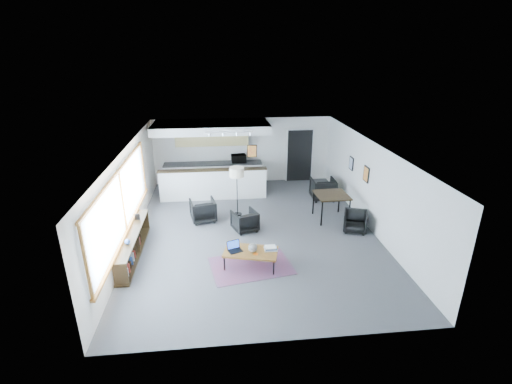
{
  "coord_description": "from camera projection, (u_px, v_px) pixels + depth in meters",
  "views": [
    {
      "loc": [
        -1.0,
        -9.87,
        5.13
      ],
      "look_at": [
        0.1,
        0.4,
        1.11
      ],
      "focal_mm": 26.0,
      "sensor_mm": 36.0,
      "label": 1
    }
  ],
  "objects": [
    {
      "name": "wall_art_lower",
      "position": [
        366.0,
        174.0,
        11.26
      ],
      "size": [
        0.03,
        0.38,
        0.48
      ],
      "color": "black",
      "rests_on": "room"
    },
    {
      "name": "room",
      "position": [
        254.0,
        191.0,
        10.63
      ],
      "size": [
        7.02,
        9.02,
        2.62
      ],
      "color": "#4B4B4E",
      "rests_on": "ground"
    },
    {
      "name": "console",
      "position": [
        133.0,
        245.0,
        9.69
      ],
      "size": [
        0.35,
        3.0,
        0.8
      ],
      "color": "black",
      "rests_on": "floor"
    },
    {
      "name": "book_stack",
      "position": [
        271.0,
        248.0,
        9.23
      ],
      "size": [
        0.32,
        0.26,
        0.1
      ],
      "rotation": [
        0.0,
        0.0,
        -0.01
      ],
      "color": "silver",
      "rests_on": "coffee_table"
    },
    {
      "name": "kilim_rug",
      "position": [
        251.0,
        266.0,
        9.34
      ],
      "size": [
        2.19,
        1.68,
        0.01
      ],
      "rotation": [
        0.0,
        0.0,
        0.18
      ],
      "color": "#60334D",
      "rests_on": "floor"
    },
    {
      "name": "armchair_left",
      "position": [
        203.0,
        209.0,
        11.67
      ],
      "size": [
        0.88,
        0.84,
        0.77
      ],
      "primitive_type": "imported",
      "rotation": [
        0.0,
        0.0,
        3.35
      ],
      "color": "black",
      "rests_on": "floor"
    },
    {
      "name": "armchair_right",
      "position": [
        245.0,
        220.0,
        11.05
      ],
      "size": [
        0.85,
        0.83,
        0.69
      ],
      "primitive_type": "imported",
      "rotation": [
        0.0,
        0.0,
        3.5
      ],
      "color": "black",
      "rests_on": "floor"
    },
    {
      "name": "laptop",
      "position": [
        234.0,
        248.0,
        9.2
      ],
      "size": [
        0.41,
        0.37,
        0.24
      ],
      "rotation": [
        0.0,
        0.0,
        0.37
      ],
      "color": "black",
      "rests_on": "coffee_table"
    },
    {
      "name": "doorway",
      "position": [
        299.0,
        155.0,
        15.04
      ],
      "size": [
        1.1,
        0.12,
        2.15
      ],
      "color": "black",
      "rests_on": "room"
    },
    {
      "name": "floor_lamp",
      "position": [
        237.0,
        174.0,
        11.71
      ],
      "size": [
        0.6,
        0.6,
        1.63
      ],
      "rotation": [
        0.0,
        0.0,
        -0.36
      ],
      "color": "black",
      "rests_on": "floor"
    },
    {
      "name": "coffee_table",
      "position": [
        251.0,
        252.0,
        9.2
      ],
      "size": [
        1.46,
        1.02,
        0.43
      ],
      "rotation": [
        0.0,
        0.0,
        -0.26
      ],
      "color": "brown",
      "rests_on": "floor"
    },
    {
      "name": "wall_art_upper",
      "position": [
        351.0,
        163.0,
        12.48
      ],
      "size": [
        0.03,
        0.34,
        0.44
      ],
      "color": "black",
      "rests_on": "room"
    },
    {
      "name": "microwave",
      "position": [
        239.0,
        158.0,
        14.53
      ],
      "size": [
        0.59,
        0.37,
        0.38
      ],
      "primitive_type": "imported",
      "rotation": [
        0.0,
        0.0,
        0.11
      ],
      "color": "black",
      "rests_on": "kitchenette"
    },
    {
      "name": "dining_chair_far",
      "position": [
        323.0,
        190.0,
        13.35
      ],
      "size": [
        0.71,
        0.67,
        0.72
      ],
      "primitive_type": "imported",
      "rotation": [
        0.0,
        0.0,
        3.12
      ],
      "color": "black",
      "rests_on": "floor"
    },
    {
      "name": "kitchenette",
      "position": [
        212.0,
        155.0,
        13.92
      ],
      "size": [
        4.2,
        1.96,
        2.6
      ],
      "color": "white",
      "rests_on": "floor"
    },
    {
      "name": "window",
      "position": [
        122.0,
        203.0,
        9.4
      ],
      "size": [
        0.1,
        5.95,
        1.66
      ],
      "color": "#8CBFFF",
      "rests_on": "room"
    },
    {
      "name": "ceramic_pot",
      "position": [
        253.0,
        248.0,
        9.11
      ],
      "size": [
        0.23,
        0.23,
        0.23
      ],
      "rotation": [
        0.0,
        0.0,
        0.22
      ],
      "color": "gray",
      "rests_on": "coffee_table"
    },
    {
      "name": "dining_chair_near",
      "position": [
        355.0,
        222.0,
        11.03
      ],
      "size": [
        0.71,
        0.69,
        0.58
      ],
      "primitive_type": "imported",
      "rotation": [
        0.0,
        0.0,
        -0.34
      ],
      "color": "black",
      "rests_on": "floor"
    },
    {
      "name": "dining_table",
      "position": [
        332.0,
        197.0,
        11.66
      ],
      "size": [
        1.04,
        1.04,
        0.84
      ],
      "rotation": [
        0.0,
        0.0,
        0.04
      ],
      "color": "black",
      "rests_on": "floor"
    },
    {
      "name": "track_light",
      "position": [
        229.0,
        133.0,
        12.17
      ],
      "size": [
        1.6,
        0.07,
        0.15
      ],
      "color": "silver",
      "rests_on": "room"
    },
    {
      "name": "coaster",
      "position": [
        256.0,
        254.0,
        9.04
      ],
      "size": [
        0.14,
        0.14,
        0.01
      ],
      "rotation": [
        0.0,
        0.0,
        -0.26
      ],
      "color": "#E5590C",
      "rests_on": "coffee_table"
    }
  ]
}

